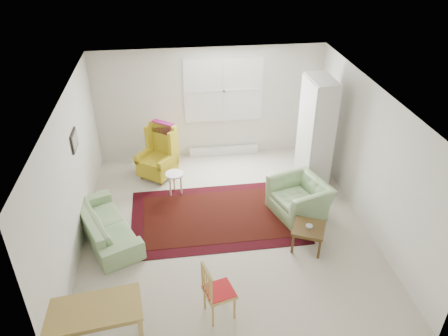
{
  "coord_description": "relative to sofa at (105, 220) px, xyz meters",
  "views": [
    {
      "loc": [
        -0.83,
        -6.19,
        4.98
      ],
      "look_at": [
        0.0,
        0.3,
        1.05
      ],
      "focal_mm": 35.0,
      "sensor_mm": 36.0,
      "label": 1
    }
  ],
  "objects": [
    {
      "name": "desk_chair",
      "position": [
        1.75,
        -1.93,
        0.09
      ],
      "size": [
        0.49,
        0.49,
        0.91
      ],
      "primitive_type": null,
      "rotation": [
        0.0,
        0.0,
        1.84
      ],
      "color": "#AF9146",
      "rests_on": "ground"
    },
    {
      "name": "sofa",
      "position": [
        0.0,
        0.0,
        0.0
      ],
      "size": [
        1.4,
        1.95,
        0.73
      ],
      "primitive_type": "imported",
      "rotation": [
        0.0,
        0.0,
        1.99
      ],
      "color": "#82A56E",
      "rests_on": "ground"
    },
    {
      "name": "coffee_table",
      "position": [
        3.39,
        -0.71,
        -0.15
      ],
      "size": [
        0.69,
        0.69,
        0.43
      ],
      "primitive_type": null,
      "rotation": [
        0.0,
        0.0,
        -0.42
      ],
      "color": "#493316",
      "rests_on": "ground"
    },
    {
      "name": "rug",
      "position": [
        1.96,
        0.32,
        -0.35
      ],
      "size": [
        3.19,
        2.08,
        0.03
      ],
      "primitive_type": null,
      "rotation": [
        0.0,
        0.0,
        0.02
      ],
      "color": "black",
      "rests_on": "ground"
    },
    {
      "name": "stool",
      "position": [
        1.23,
        1.2,
        -0.13
      ],
      "size": [
        0.46,
        0.46,
        0.48
      ],
      "primitive_type": null,
      "rotation": [
        0.0,
        0.0,
        -0.38
      ],
      "color": "white",
      "rests_on": "ground"
    },
    {
      "name": "wingback_chair",
      "position": [
        0.88,
        1.88,
        0.21
      ],
      "size": [
        0.96,
        0.97,
        1.16
      ],
      "primitive_type": null,
      "rotation": [
        0.0,
        0.0,
        -0.64
      ],
      "color": "gold",
      "rests_on": "ground"
    },
    {
      "name": "room",
      "position": [
        2.12,
        0.23,
        0.89
      ],
      "size": [
        5.04,
        5.54,
        2.51
      ],
      "color": "#BBB29F",
      "rests_on": "ground"
    },
    {
      "name": "desk",
      "position": [
        0.12,
        -2.33,
        0.02
      ],
      "size": [
        1.29,
        0.76,
        0.77
      ],
      "primitive_type": null,
      "rotation": [
        0.0,
        0.0,
        0.13
      ],
      "color": "#AF9146",
      "rests_on": "ground"
    },
    {
      "name": "armchair",
      "position": [
        3.5,
        0.27,
        0.03
      ],
      "size": [
        1.17,
        1.25,
        0.8
      ],
      "primitive_type": "imported",
      "rotation": [
        0.0,
        0.0,
        -1.25
      ],
      "color": "#82A56E",
      "rests_on": "ground"
    },
    {
      "name": "cabinet",
      "position": [
        4.1,
        1.4,
        0.74
      ],
      "size": [
        0.5,
        0.9,
        2.22
      ],
      "primitive_type": null,
      "rotation": [
        0.0,
        0.0,
        0.04
      ],
      "color": "silver",
      "rests_on": "ground"
    }
  ]
}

